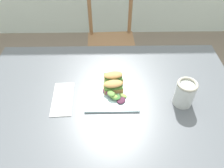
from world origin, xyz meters
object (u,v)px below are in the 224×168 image
at_px(sandwich_half_front, 114,86).
at_px(sandwich_half_back, 114,77).
at_px(dining_table, 111,116).
at_px(chair_wooden_far, 111,42).
at_px(fork_on_napkin, 64,96).
at_px(plate_lunch, 112,92).
at_px(mason_jar_iced_tea, 185,94).

bearing_deg(sandwich_half_front, sandwich_half_back, 87.81).
distance_m(dining_table, sandwich_half_front, 0.17).
xyz_separation_m(chair_wooden_far, fork_on_napkin, (-0.24, -0.89, 0.30)).
height_order(plate_lunch, fork_on_napkin, plate_lunch).
bearing_deg(sandwich_half_front, mason_jar_iced_tea, -13.29).
bearing_deg(mason_jar_iced_tea, dining_table, 176.62).
xyz_separation_m(chair_wooden_far, plate_lunch, (-0.01, -0.87, 0.30)).
bearing_deg(chair_wooden_far, plate_lunch, -90.60).
bearing_deg(plate_lunch, dining_table, -100.58).
xyz_separation_m(sandwich_half_front, mason_jar_iced_tea, (0.32, -0.08, 0.02)).
height_order(plate_lunch, sandwich_half_front, sandwich_half_front).
bearing_deg(dining_table, fork_on_napkin, 172.93).
bearing_deg(fork_on_napkin, sandwich_half_front, 6.66).
relative_size(sandwich_half_front, mason_jar_iced_tea, 0.79).
relative_size(sandwich_half_front, sandwich_half_back, 1.00).
bearing_deg(chair_wooden_far, dining_table, -91.13).
height_order(dining_table, sandwich_half_front, sandwich_half_front).
height_order(chair_wooden_far, sandwich_half_front, chair_wooden_far).
distance_m(dining_table, plate_lunch, 0.14).
relative_size(plate_lunch, mason_jar_iced_tea, 1.96).
distance_m(chair_wooden_far, sandwich_half_front, 0.92).
bearing_deg(fork_on_napkin, mason_jar_iced_tea, -4.86).
xyz_separation_m(fork_on_napkin, mason_jar_iced_tea, (0.56, -0.05, 0.05)).
relative_size(dining_table, plate_lunch, 5.11).
bearing_deg(fork_on_napkin, sandwich_half_back, 20.11).
bearing_deg(sandwich_half_back, chair_wooden_far, 90.07).
distance_m(dining_table, chair_wooden_far, 0.93).
relative_size(sandwich_half_back, mason_jar_iced_tea, 0.79).
distance_m(chair_wooden_far, mason_jar_iced_tea, 1.05).
xyz_separation_m(dining_table, fork_on_napkin, (-0.22, 0.03, 0.13)).
bearing_deg(mason_jar_iced_tea, plate_lunch, 168.34).
bearing_deg(plate_lunch, sandwich_half_back, 81.74).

